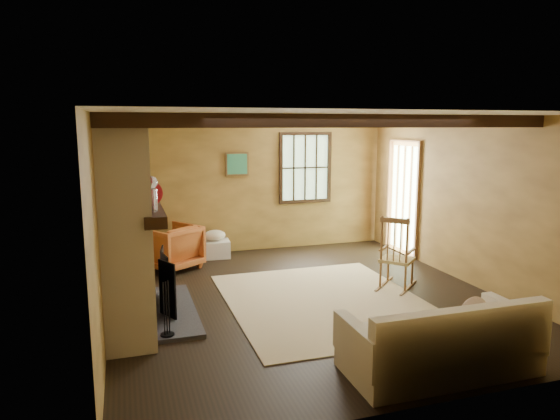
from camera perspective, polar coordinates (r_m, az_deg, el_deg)
name	(u,v)px	position (r m, az deg, el deg)	size (l,w,h in m)	color
ground	(305,298)	(6.80, 2.90, -9.98)	(5.50, 5.50, 0.00)	black
room_envelope	(315,174)	(6.75, 4.01, 4.12)	(5.02, 5.52, 2.44)	#B1883E
fireplace	(128,227)	(6.11, -16.99, -1.91)	(1.02, 2.30, 2.40)	#99493B
rug	(325,301)	(6.69, 5.13, -10.31)	(2.50, 3.00, 0.01)	tan
rocking_chair	(396,258)	(7.26, 13.15, -5.32)	(0.82, 0.80, 1.04)	tan
sofa	(443,346)	(5.03, 18.09, -14.55)	(1.81, 0.81, 0.73)	white
firewood_pile	(136,254)	(8.87, -16.10, -4.89)	(0.63, 0.11, 0.23)	brown
laundry_basket	(215,249)	(8.80, -7.44, -4.44)	(0.50, 0.38, 0.30)	white
basket_pillow	(215,235)	(8.75, -7.48, -2.89)	(0.38, 0.30, 0.19)	white
armchair	(172,247)	(8.18, -12.29, -4.18)	(0.77, 0.79, 0.72)	#BF6026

